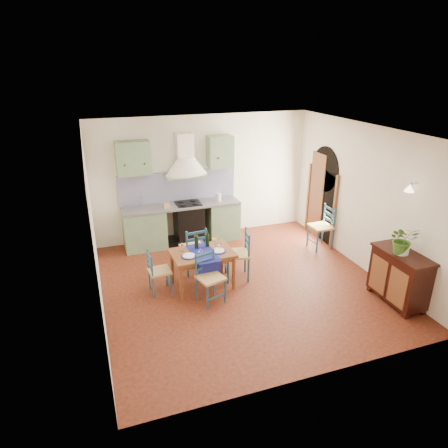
% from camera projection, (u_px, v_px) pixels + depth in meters
% --- Properties ---
extents(floor, '(5.00, 5.00, 0.00)m').
position_uv_depth(floor, '(243.00, 284.00, 7.43)').
color(floor, '#3F150D').
rests_on(floor, ground).
extents(back_wall, '(5.00, 0.96, 2.80)m').
position_uv_depth(back_wall, '(186.00, 197.00, 8.90)').
color(back_wall, white).
rests_on(back_wall, ground).
extents(right_wall, '(0.26, 5.00, 2.80)m').
position_uv_depth(right_wall, '(355.00, 198.00, 7.94)').
color(right_wall, white).
rests_on(right_wall, ground).
extents(left_wall, '(0.04, 5.00, 2.80)m').
position_uv_depth(left_wall, '(94.00, 233.00, 6.15)').
color(left_wall, white).
rests_on(left_wall, ground).
extents(ceiling, '(5.00, 5.00, 0.01)m').
position_uv_depth(ceiling, '(246.00, 132.00, 6.38)').
color(ceiling, silver).
rests_on(ceiling, back_wall).
extents(dining_table, '(1.13, 0.86, 1.02)m').
position_uv_depth(dining_table, '(203.00, 256.00, 7.13)').
color(dining_table, brown).
rests_on(dining_table, ground).
extents(chair_near, '(0.51, 0.51, 0.88)m').
position_uv_depth(chair_near, '(210.00, 277.00, 6.75)').
color(chair_near, navy).
rests_on(chair_near, ground).
extents(chair_far, '(0.49, 0.49, 0.96)m').
position_uv_depth(chair_far, '(194.00, 249.00, 7.70)').
color(chair_far, navy).
rests_on(chair_far, ground).
extents(chair_left, '(0.39, 0.39, 0.80)m').
position_uv_depth(chair_left, '(158.00, 272.00, 7.03)').
color(chair_left, navy).
rests_on(chair_left, ground).
extents(chair_right, '(0.53, 0.53, 0.96)m').
position_uv_depth(chair_right, '(239.00, 254.00, 7.48)').
color(chair_right, navy).
rests_on(chair_right, ground).
extents(chair_spare, '(0.46, 0.46, 0.96)m').
position_uv_depth(chair_spare, '(322.00, 227.00, 8.73)').
color(chair_spare, navy).
rests_on(chair_spare, ground).
extents(sideboard, '(0.50, 1.05, 0.94)m').
position_uv_depth(sideboard, '(399.00, 276.00, 6.70)').
color(sideboard, black).
rests_on(sideboard, ground).
extents(potted_plant, '(0.54, 0.51, 0.48)m').
position_uv_depth(potted_plant, '(403.00, 240.00, 6.44)').
color(potted_plant, '#366320').
rests_on(potted_plant, sideboard).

